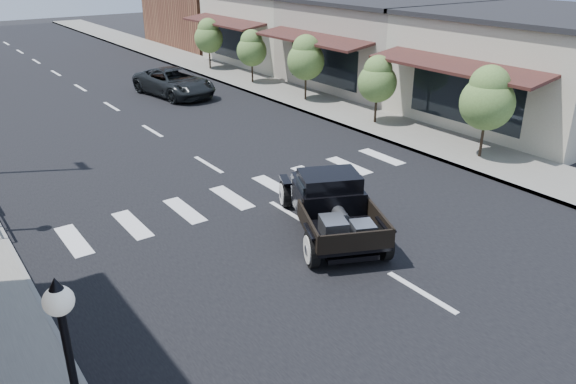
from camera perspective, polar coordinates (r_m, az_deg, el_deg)
ground at (r=14.87m, az=4.79°, el=-4.99°), size 120.00×120.00×0.00m
road at (r=27.25m, az=-16.09°, el=7.46°), size 14.00×80.00×0.02m
road_markings at (r=22.78m, az=-11.64°, el=4.84°), size 12.00×60.00×0.06m
sidewalk_right at (r=30.99m, az=-1.08°, el=10.33°), size 3.00×80.00×0.15m
storefront_near at (r=27.80m, az=24.07°, el=11.43°), size 10.00×9.00×4.50m
storefront_mid at (r=33.22m, az=10.53°, el=14.65°), size 10.00×9.00×4.50m
storefront_far at (r=39.96m, az=0.95°, el=16.43°), size 10.00×9.00×4.50m
small_tree_a at (r=21.18m, az=19.43°, el=7.51°), size 1.91×1.91×3.18m
small_tree_b at (r=24.66m, az=9.00°, el=10.14°), size 1.66×1.66×2.77m
small_tree_c at (r=28.34m, az=1.81°, el=12.41°), size 1.84×1.84×3.06m
small_tree_d at (r=32.41m, az=-3.69°, el=13.52°), size 1.68×1.68×2.80m
small_tree_e at (r=36.72m, az=-8.03°, el=14.63°), size 1.78×1.78×2.96m
hotrod_pickup at (r=14.99m, az=4.38°, el=-1.21°), size 4.00×5.28×1.66m
second_car at (r=30.39m, az=-11.49°, el=10.83°), size 3.05×5.37×1.41m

